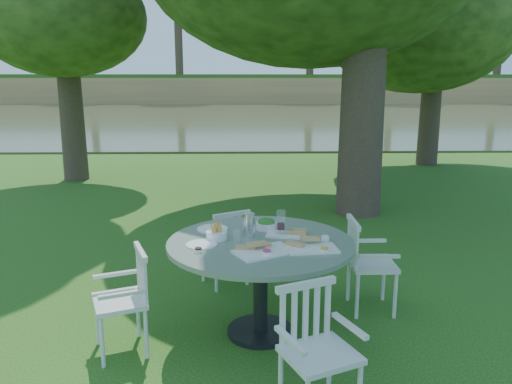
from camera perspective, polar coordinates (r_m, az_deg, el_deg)
The scene contains 9 objects.
ground at distance 5.74m, azimuth 0.05°, elevation -8.74°, with size 140.00×140.00×0.00m, color #153F0D.
table at distance 4.12m, azimuth 0.51°, elevation -7.47°, with size 1.52×1.52×0.82m.
chair_ne at distance 4.72m, azimuth 12.15°, elevation -7.34°, with size 0.41×0.44×0.86m.
chair_nw at distance 5.14m, azimuth -3.22°, elevation -5.73°, with size 0.54×0.53×0.81m.
chair_sw at distance 4.08m, azimuth -14.22°, elevation -11.06°, with size 0.51×0.53×0.82m.
chair_se at distance 3.31m, azimuth 6.56°, elevation -16.39°, with size 0.55×0.54×0.85m.
tableware at distance 4.10m, azimuth -0.01°, elevation -4.94°, with size 1.19×0.96×0.21m.
river at distance 28.42m, azimuth -1.17°, elevation 8.52°, with size 100.00×28.00×0.12m, color #373E24.
far_bank at distance 46.75m, azimuth -0.97°, elevation 19.09°, with size 100.00×18.00×15.20m.
Camera 1 is at (-0.14, -5.34, 2.11)m, focal length 35.00 mm.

